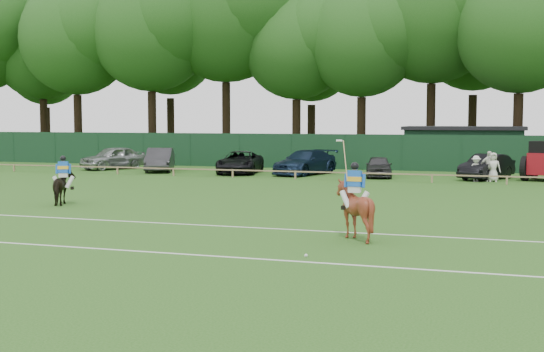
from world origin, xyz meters
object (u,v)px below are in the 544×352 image
at_px(spectator_right, 493,167).
at_px(sedan_silver, 113,158).
at_px(suv_black, 240,162).
at_px(spectator_left, 476,169).
at_px(horse_dark, 64,187).
at_px(spectator_mid, 489,166).
at_px(sedan_grey, 160,160).
at_px(estate_black, 487,167).
at_px(polo_ball, 306,255).
at_px(horse_chestnut, 354,210).
at_px(tractor, 542,162).
at_px(utility_shed, 464,148).
at_px(hatch_grey, 379,167).
at_px(sedan_navy, 305,162).

bearing_deg(spectator_right, sedan_silver, 167.68).
bearing_deg(suv_black, spectator_left, -15.21).
height_order(horse_dark, sedan_silver, sedan_silver).
bearing_deg(spectator_mid, spectator_left, -175.72).
xyz_separation_m(horse_dark, sedan_grey, (-5.00, 18.54, 0.07)).
relative_size(horse_dark, suv_black, 0.33).
bearing_deg(estate_black, spectator_right, -51.42).
bearing_deg(spectator_left, polo_ball, -113.92).
bearing_deg(sedan_grey, horse_chestnut, -73.63).
relative_size(horse_dark, polo_ball, 19.15).
bearing_deg(horse_chestnut, tractor, -105.13).
distance_m(horse_dark, spectator_right, 24.04).
xyz_separation_m(sedan_silver, estate_black, (25.53, -0.69, -0.07)).
bearing_deg(sedan_silver, horse_dark, -41.08).
height_order(sedan_grey, estate_black, sedan_grey).
height_order(sedan_grey, utility_shed, utility_shed).
distance_m(suv_black, hatch_grey, 9.18).
bearing_deg(tractor, sedan_navy, -164.78).
distance_m(horse_dark, suv_black, 18.50).
xyz_separation_m(hatch_grey, utility_shed, (4.52, 9.10, 0.88)).
height_order(sedan_grey, tractor, tractor).
distance_m(sedan_silver, estate_black, 25.54).
xyz_separation_m(horse_dark, tractor, (19.48, 18.73, 0.36)).
relative_size(horse_chestnut, polo_ball, 19.68).
bearing_deg(spectator_mid, horse_dark, -148.92).
bearing_deg(spectator_right, tractor, 22.50).
distance_m(horse_chestnut, spectator_right, 22.26).
xyz_separation_m(estate_black, spectator_left, (-0.53, -1.70, -0.01)).
relative_size(spectator_left, spectator_right, 0.89).
distance_m(sedan_grey, spectator_mid, 21.59).
height_order(spectator_mid, spectator_right, spectator_mid).
bearing_deg(spectator_left, tractor, 8.74).
bearing_deg(horse_chestnut, horse_dark, -20.38).
relative_size(sedan_navy, utility_shed, 0.64).
relative_size(sedan_grey, tractor, 1.54).
bearing_deg(sedan_navy, horse_chestnut, -54.99).
bearing_deg(suv_black, utility_shed, 23.42).
distance_m(polo_ball, utility_shed, 35.43).
relative_size(horse_dark, sedan_silver, 0.36).
relative_size(suv_black, estate_black, 1.16).
xyz_separation_m(sedan_grey, sedan_navy, (10.18, 0.39, -0.01)).
bearing_deg(sedan_silver, spectator_mid, 18.92).
xyz_separation_m(sedan_navy, polo_ball, (7.59, -26.90, -0.74)).
xyz_separation_m(sedan_navy, spectator_mid, (11.37, -1.68, 0.09)).
bearing_deg(spectator_right, utility_shed, 94.91).
bearing_deg(tractor, horse_chestnut, -88.55).
distance_m(spectator_left, polo_ball, 25.18).
distance_m(horse_dark, horse_chestnut, 14.21).
bearing_deg(spectator_right, suv_black, 167.90).
bearing_deg(sedan_grey, spectator_right, -25.37).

